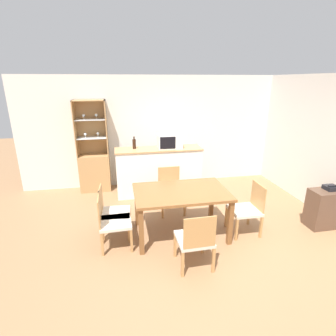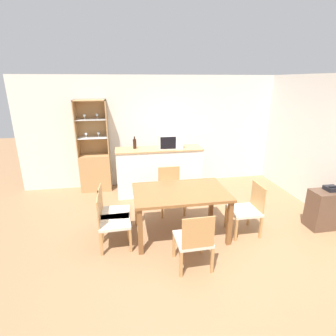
# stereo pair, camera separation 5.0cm
# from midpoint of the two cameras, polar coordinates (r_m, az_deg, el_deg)

# --- Properties ---
(ground_plane) EXTENTS (18.00, 18.00, 0.00)m
(ground_plane) POSITION_cam_midpoint_polar(r_m,az_deg,el_deg) (4.39, 6.26, -15.17)
(ground_plane) COLOR #936B47
(wall_back) EXTENTS (6.80, 0.06, 2.55)m
(wall_back) POSITION_cam_midpoint_polar(r_m,az_deg,el_deg) (6.32, -0.23, 8.02)
(wall_back) COLOR silver
(wall_back) RESTS_ON ground_plane
(kitchen_counter) EXTENTS (1.87, 0.53, 1.04)m
(kitchen_counter) POSITION_cam_midpoint_polar(r_m,az_deg,el_deg) (5.81, -2.27, -0.66)
(kitchen_counter) COLOR white
(kitchen_counter) RESTS_ON ground_plane
(display_cabinet) EXTENTS (0.67, 0.39, 2.04)m
(display_cabinet) POSITION_cam_midpoint_polar(r_m,az_deg,el_deg) (6.20, -15.92, 0.57)
(display_cabinet) COLOR tan
(display_cabinet) RESTS_ON ground_plane
(dining_table) EXTENTS (1.48, 0.96, 0.77)m
(dining_table) POSITION_cam_midpoint_polar(r_m,az_deg,el_deg) (4.19, 2.48, -6.20)
(dining_table) COLOR brown
(dining_table) RESTS_ON ground_plane
(dining_chair_side_left_far) EXTENTS (0.49, 0.49, 0.85)m
(dining_chair_side_left_far) POSITION_cam_midpoint_polar(r_m,az_deg,el_deg) (4.34, -12.32, -9.40)
(dining_chair_side_left_far) COLOR beige
(dining_chair_side_left_far) RESTS_ON ground_plane
(dining_chair_side_left_near) EXTENTS (0.47, 0.47, 0.85)m
(dining_chair_side_left_near) POSITION_cam_midpoint_polar(r_m,az_deg,el_deg) (4.09, -12.40, -11.29)
(dining_chair_side_left_near) COLOR beige
(dining_chair_side_left_near) RESTS_ON ground_plane
(dining_chair_head_near) EXTENTS (0.47, 0.47, 0.85)m
(dining_chair_head_near) POSITION_cam_midpoint_polar(r_m,az_deg,el_deg) (3.61, 5.51, -15.24)
(dining_chair_head_near) COLOR beige
(dining_chair_head_near) RESTS_ON ground_plane
(dining_chair_side_right_near) EXTENTS (0.46, 0.46, 0.85)m
(dining_chair_side_right_near) POSITION_cam_midpoint_polar(r_m,az_deg,el_deg) (4.53, 16.53, -8.53)
(dining_chair_side_right_near) COLOR beige
(dining_chair_side_right_near) RESTS_ON ground_plane
(dining_chair_head_far) EXTENTS (0.47, 0.47, 0.85)m
(dining_chair_head_far) POSITION_cam_midpoint_polar(r_m,az_deg,el_deg) (5.03, 0.30, -4.94)
(dining_chair_head_far) COLOR beige
(dining_chair_head_far) RESTS_ON ground_plane
(microwave) EXTENTS (0.51, 0.35, 0.29)m
(microwave) POSITION_cam_midpoint_polar(r_m,az_deg,el_deg) (5.67, 0.09, 5.89)
(microwave) COLOR silver
(microwave) RESTS_ON kitchen_counter
(wine_bottle) EXTENTS (0.07, 0.07, 0.26)m
(wine_bottle) POSITION_cam_midpoint_polar(r_m,az_deg,el_deg) (5.65, -7.62, 5.26)
(wine_bottle) COLOR black
(wine_bottle) RESTS_ON kitchen_counter
(side_cabinet) EXTENTS (0.58, 0.34, 0.67)m
(side_cabinet) POSITION_cam_midpoint_polar(r_m,az_deg,el_deg) (5.28, 30.82, -7.56)
(side_cabinet) COLOR brown
(side_cabinet) RESTS_ON ground_plane
(telephone) EXTENTS (0.21, 0.19, 0.10)m
(telephone) POSITION_cam_midpoint_polar(r_m,az_deg,el_deg) (5.19, 31.74, -3.65)
(telephone) COLOR black
(telephone) RESTS_ON side_cabinet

